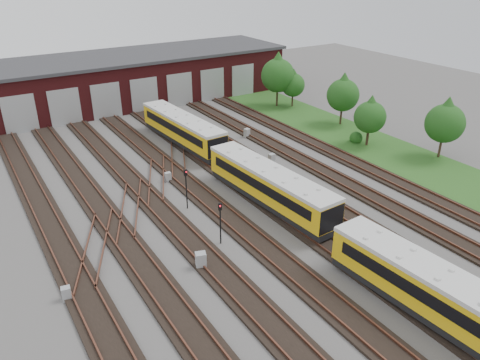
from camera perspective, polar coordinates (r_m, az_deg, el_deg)
ground at (r=34.24m, az=5.53°, el=-7.16°), size 120.00×120.00×0.00m
track_network at (r=34.48m, az=4.72°, el=-6.65°), size 30.40×70.00×0.33m
maintenance_shed at (r=66.75m, az=-16.01°, el=11.53°), size 51.00×12.50×6.35m
grass_verge at (r=52.58m, az=15.51°, el=4.20°), size 8.00×55.00×0.05m
metro_train at (r=37.74m, az=3.64°, el=-0.64°), size 3.32×45.91×2.85m
signal_mast_0 at (r=32.53m, az=-2.42°, el=-4.67°), size 0.30×0.29×3.24m
signal_mast_1 at (r=48.51m, az=-6.55°, el=5.59°), size 0.29×0.27×2.98m
signal_mast_2 at (r=37.18m, az=-6.58°, el=-0.52°), size 0.28×0.26×3.43m
signal_mast_3 at (r=48.53m, az=-5.76°, el=5.65°), size 0.28×0.27×3.04m
relay_cabinet_0 at (r=30.29m, az=-20.41°, el=-12.85°), size 0.60×0.53×0.90m
relay_cabinet_1 at (r=42.72m, az=-8.77°, el=0.38°), size 0.53×0.44×0.86m
relay_cabinet_2 at (r=31.03m, az=-4.80°, el=-9.74°), size 0.83×0.76×1.14m
relay_cabinet_3 at (r=46.08m, az=3.88°, el=2.64°), size 0.61×0.53×0.96m
relay_cabinet_4 at (r=52.72m, az=0.84°, el=5.77°), size 0.71×0.64×0.99m
tree_0 at (r=63.19m, az=4.65°, el=13.06°), size 4.41×4.41×7.31m
tree_1 at (r=63.59m, az=6.51°, el=11.76°), size 3.10×3.10×5.14m
tree_2 at (r=57.14m, az=12.48°, el=10.51°), size 3.82×3.82×6.33m
tree_3 at (r=51.19m, az=15.61°, el=7.82°), size 3.35×3.35×5.56m
tree_4 at (r=50.24m, az=23.79°, el=6.83°), size 3.83×3.83×6.34m
bush_1 at (r=52.70m, az=13.98°, el=5.21°), size 1.40×1.40×1.40m
bush_2 at (r=71.26m, az=1.40°, el=11.26°), size 1.34×1.34×1.34m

